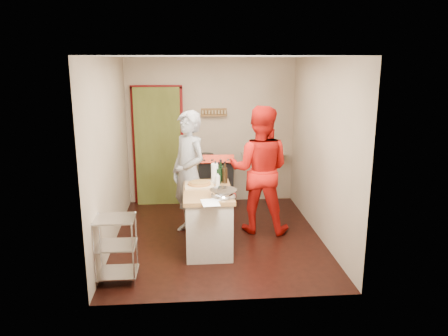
{
  "coord_description": "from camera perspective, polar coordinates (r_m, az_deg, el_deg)",
  "views": [
    {
      "loc": [
        -0.4,
        -6.02,
        2.56
      ],
      "look_at": [
        0.09,
        0.0,
        1.06
      ],
      "focal_mm": 35.0,
      "sensor_mm": 36.0,
      "label": 1
    }
  ],
  "objects": [
    {
      "name": "back_wall",
      "position": [
        7.94,
        -6.32,
        3.53
      ],
      "size": [
        3.0,
        0.44,
        2.6
      ],
      "color": "tan",
      "rests_on": "ground"
    },
    {
      "name": "floor",
      "position": [
        6.56,
        -0.8,
        -9.01
      ],
      "size": [
        3.5,
        3.5,
        0.0
      ],
      "primitive_type": "plane",
      "color": "black",
      "rests_on": "ground"
    },
    {
      "name": "ceiling",
      "position": [
        6.03,
        -0.88,
        14.45
      ],
      "size": [
        3.0,
        3.5,
        0.02
      ],
      "primitive_type": "cube",
      "color": "white",
      "rests_on": "back_wall"
    },
    {
      "name": "person_stripe",
      "position": [
        6.43,
        -4.61,
        -0.77
      ],
      "size": [
        0.75,
        0.81,
        1.86
      ],
      "primitive_type": "imported",
      "rotation": [
        0.0,
        0.0,
        -0.97
      ],
      "color": "silver",
      "rests_on": "ground"
    },
    {
      "name": "wire_shelving",
      "position": [
        5.34,
        -13.95,
        -9.87
      ],
      "size": [
        0.48,
        0.4,
        0.8
      ],
      "color": "silver",
      "rests_on": "ground"
    },
    {
      "name": "person_red",
      "position": [
        6.55,
        4.67,
        -0.23
      ],
      "size": [
        1.09,
        0.95,
        1.92
      ],
      "primitive_type": "imported",
      "rotation": [
        0.0,
        0.0,
        2.87
      ],
      "color": "#BA120C",
      "rests_on": "ground"
    },
    {
      "name": "stove",
      "position": [
        7.75,
        -1.16,
        -1.82
      ],
      "size": [
        0.6,
        0.63,
        1.0
      ],
      "color": "black",
      "rests_on": "ground"
    },
    {
      "name": "right_wall",
      "position": [
        6.44,
        12.61,
        2.35
      ],
      "size": [
        0.04,
        3.5,
        2.6
      ],
      "primitive_type": "cube",
      "color": "tan",
      "rests_on": "ground"
    },
    {
      "name": "island",
      "position": [
        6.06,
        -2.05,
        -6.4
      ],
      "size": [
        0.69,
        1.27,
        1.15
      ],
      "color": "#BDB1A1",
      "rests_on": "ground"
    },
    {
      "name": "left_wall",
      "position": [
        6.25,
        -14.7,
        1.88
      ],
      "size": [
        0.04,
        3.5,
        2.6
      ],
      "primitive_type": "cube",
      "color": "tan",
      "rests_on": "ground"
    }
  ]
}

